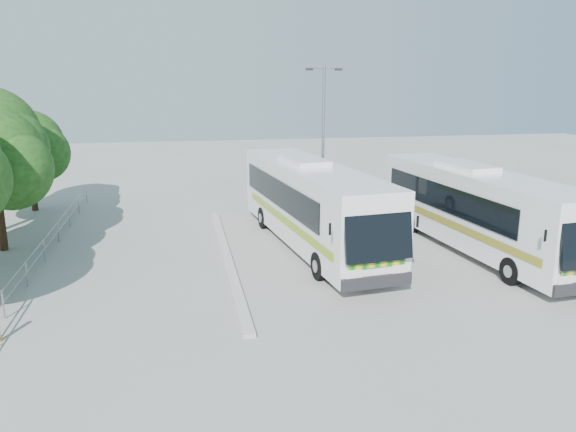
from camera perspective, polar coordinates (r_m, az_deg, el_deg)
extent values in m
plane|color=#989893|center=(23.21, -0.14, -5.44)|extent=(100.00, 100.00, 0.00)
cube|color=#B2B2AD|center=(24.78, -6.26, -4.08)|extent=(0.40, 16.00, 0.15)
cylinder|color=gray|center=(27.02, -23.19, -1.69)|extent=(0.06, 22.00, 0.06)
cylinder|color=gray|center=(27.13, -23.11, -2.51)|extent=(0.06, 22.00, 0.06)
cylinder|color=gray|center=(36.70, -20.02, 1.74)|extent=(0.06, 0.06, 1.00)
cylinder|color=#382314|center=(28.48, -27.18, -0.18)|extent=(0.36, 0.36, 3.04)
sphere|color=#18360E|center=(27.32, -26.34, 4.26)|extent=(3.59, 3.59, 3.59)
sphere|color=#18360E|center=(31.02, -26.70, 6.13)|extent=(4.06, 4.06, 4.06)
cylinder|color=#382314|center=(36.40, -24.49, 2.65)|extent=(0.36, 0.36, 2.77)
sphere|color=#18360E|center=(36.05, -24.89, 6.58)|extent=(4.03, 4.03, 4.03)
sphere|color=#18360E|center=(35.44, -23.81, 5.86)|extent=(3.28, 3.28, 3.28)
sphere|color=#18360E|center=(36.76, -25.70, 7.41)|extent=(3.02, 3.02, 3.02)
cube|color=silver|center=(25.88, 2.41, 1.39)|extent=(4.36, 13.63, 3.40)
cube|color=black|center=(19.79, 9.17, -1.44)|extent=(2.61, 0.81, 2.17)
cube|color=black|center=(25.97, -1.03, 2.39)|extent=(1.33, 10.65, 1.23)
cube|color=black|center=(26.91, 4.76, 2.75)|extent=(1.33, 10.65, 1.23)
cube|color=#0C5A17|center=(25.27, -0.38, -0.40)|extent=(1.41, 11.53, 0.31)
cylinder|color=black|center=(21.94, 3.21, -5.09)|extent=(0.46, 1.15, 1.12)
cylinder|color=black|center=(22.92, 9.12, -4.40)|extent=(0.46, 1.15, 1.12)
cylinder|color=black|center=(29.37, -2.50, -0.18)|extent=(0.46, 1.15, 1.12)
cylinder|color=black|center=(30.12, 2.13, 0.18)|extent=(0.46, 1.15, 1.12)
cube|color=silver|center=(26.57, 18.65, 0.82)|extent=(3.83, 13.06, 3.27)
cube|color=black|center=(26.28, 15.48, 1.80)|extent=(0.98, 10.26, 1.18)
cube|color=black|center=(27.79, 20.28, 2.08)|extent=(0.98, 10.26, 1.18)
cube|color=#0C562C|center=(25.71, 16.44, -0.86)|extent=(1.03, 11.11, 0.30)
cylinder|color=black|center=(23.03, 21.76, -5.22)|extent=(0.42, 1.10, 1.07)
cylinder|color=black|center=(24.56, 26.25, -4.51)|extent=(0.42, 1.10, 1.07)
cylinder|color=black|center=(29.29, 12.46, -0.58)|extent=(0.42, 1.10, 1.07)
cylinder|color=black|center=(30.51, 16.46, -0.25)|extent=(0.42, 1.10, 1.07)
cylinder|color=#979BA0|center=(31.57, 3.58, 7.50)|extent=(0.18, 0.18, 8.38)
cylinder|color=#979BA0|center=(31.38, 3.70, 14.74)|extent=(1.68, 0.24, 0.08)
cube|color=black|center=(31.10, 2.19, 14.67)|extent=(0.38, 0.22, 0.13)
cube|color=black|center=(31.68, 5.17, 14.61)|extent=(0.38, 0.22, 0.13)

